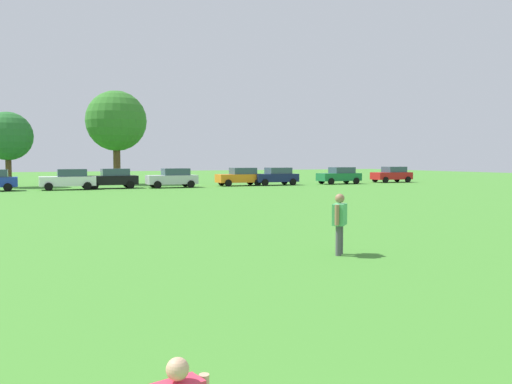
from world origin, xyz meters
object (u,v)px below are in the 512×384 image
Objects in this scene: parked_car_black_3 at (112,178)px; parked_car_silver_4 at (173,178)px; adult_bystander at (340,219)px; tree_far_right at (116,121)px; tree_right at (8,136)px; parked_car_red_8 at (392,174)px; parked_car_orange_5 at (240,177)px; parked_car_navy_6 at (276,176)px; parked_car_green_7 at (340,175)px; parked_car_white_2 at (69,179)px.

parked_car_black_3 is 5.10m from parked_car_silver_4.
tree_far_right is at bearing 43.58° from adult_bystander.
parked_car_red_8 is at bearing -8.39° from tree_right.
parked_car_navy_6 is at bearing 173.73° from parked_car_orange_5.
tree_far_right reaches higher than parked_car_black_3.
parked_car_green_7 is 1.00× the size of parked_car_red_8.
parked_car_silver_4 is (4.21, 33.17, -0.09)m from adult_bystander.
parked_car_navy_6 is 24.31m from tree_right.
parked_car_black_3 is 1.00× the size of parked_car_red_8.
parked_car_navy_6 is at bearing 21.32° from adult_bystander.
tree_right is at bearing -169.84° from tree_far_right.
parked_car_black_3 is at bearing 0.09° from parked_car_red_8.
parked_car_black_3 is 0.65× the size of tree_right.
parked_car_orange_5 is (6.64, 0.68, 0.00)m from parked_car_silver_4.
parked_car_green_7 is at bearing 179.79° from parked_car_silver_4.
parked_car_green_7 is 31.08m from tree_right.
parked_car_red_8 is (24.23, 0.79, 0.00)m from parked_car_silver_4.
adult_bystander is at bearing 91.42° from parked_car_black_3.
parked_car_orange_5 is 13.63m from tree_far_right.
parked_car_silver_4 is at bearing 1.70° from parked_car_navy_6.
parked_car_red_8 is at bearing -14.61° from tree_far_right.
parked_car_navy_6 reaches higher than adult_bystander.
parked_car_navy_6 is 6.94m from parked_car_green_7.
parked_car_green_7 is (17.07, -0.06, 0.00)m from parked_car_silver_4.
parked_car_white_2 and parked_car_navy_6 have the same top height.
parked_car_black_3 is at bearing -2.09° from parked_car_green_7.
parked_car_orange_5 and parked_car_red_8 have the same top height.
parked_car_black_3 is 29.27m from parked_car_red_8.
tree_far_right reaches higher than tree_right.
adult_bystander is 0.37× the size of parked_car_white_2.
parked_car_orange_5 is at bearing -6.27° from parked_car_navy_6.
adult_bystander is 0.37× the size of parked_car_orange_5.
tree_far_right reaches higher than parked_car_red_8.
tree_right is 9.91m from tree_far_right.
tree_right is (-13.14, 6.30, 3.63)m from parked_car_silver_4.
parked_car_orange_5 reaches higher than adult_bystander.
parked_car_silver_4 is 1.00× the size of parked_car_green_7.
adult_bystander is 36.42m from parked_car_navy_6.
tree_far_right is (9.61, 1.72, 1.71)m from tree_right.
tree_right is (-30.21, 6.36, 3.63)m from parked_car_green_7.
adult_bystander is 33.44m from parked_car_silver_4.
parked_car_red_8 is at bearing -178.01° from parked_car_navy_6.
parked_car_navy_6 is (14.35, 33.48, -0.09)m from adult_bystander.
parked_car_white_2 is 25.63m from parked_car_green_7.
parked_car_navy_6 is at bearing -29.46° from tree_far_right.
parked_car_silver_4 is 10.26m from tree_far_right.
parked_car_green_7 is at bearing 11.80° from adult_bystander.
parked_car_red_8 is at bearing -179.14° from parked_car_white_2.
parked_car_white_2 and parked_car_black_3 have the same top height.
parked_car_green_7 is at bearing 179.20° from parked_car_white_2.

